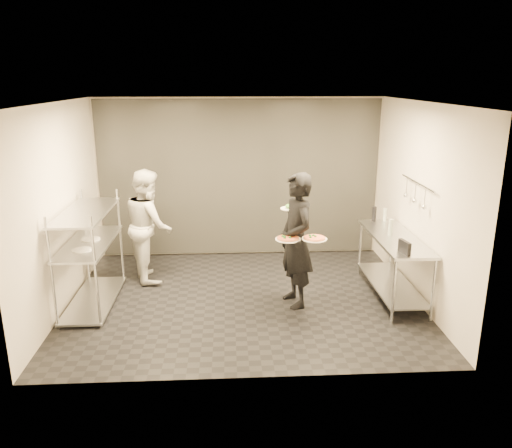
{
  "coord_description": "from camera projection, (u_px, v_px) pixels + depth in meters",
  "views": [
    {
      "loc": [
        -0.2,
        -6.69,
        3.11
      ],
      "look_at": [
        0.19,
        0.13,
        1.1
      ],
      "focal_mm": 35.0,
      "sensor_mm": 36.0,
      "label": 1
    }
  ],
  "objects": [
    {
      "name": "bottle_dark",
      "position": [
        374.0,
        214.0,
        7.88
      ],
      "size": [
        0.07,
        0.07,
        0.23
      ],
      "primitive_type": "cylinder",
      "color": "black",
      "rests_on": "prep_counter"
    },
    {
      "name": "waiter",
      "position": [
        296.0,
        241.0,
        6.89
      ],
      "size": [
        0.63,
        0.79,
        1.89
      ],
      "primitive_type": "imported",
      "rotation": [
        0.0,
        0.0,
        -1.29
      ],
      "color": "black",
      "rests_on": "ground"
    },
    {
      "name": "chef",
      "position": [
        149.0,
        225.0,
        7.83
      ],
      "size": [
        0.9,
        1.02,
        1.77
      ],
      "primitive_type": "imported",
      "rotation": [
        0.0,
        0.0,
        1.88
      ],
      "color": "silver",
      "rests_on": "ground"
    },
    {
      "name": "bottle_clear",
      "position": [
        385.0,
        215.0,
        7.9
      ],
      "size": [
        0.06,
        0.06,
        0.2
      ],
      "primitive_type": "cylinder",
      "color": "#96A497",
      "rests_on": "prep_counter"
    },
    {
      "name": "pizza_plate_far",
      "position": [
        314.0,
        238.0,
        6.62
      ],
      "size": [
        0.33,
        0.33,
        0.05
      ],
      "color": "white",
      "rests_on": "waiter"
    },
    {
      "name": "prep_counter",
      "position": [
        393.0,
        256.0,
        7.24
      ],
      "size": [
        0.6,
        1.8,
        0.92
      ],
      "color": "silver",
      "rests_on": "ground"
    },
    {
      "name": "pos_monitor",
      "position": [
        404.0,
        247.0,
        6.43
      ],
      "size": [
        0.1,
        0.24,
        0.17
      ],
      "primitive_type": "cube",
      "rotation": [
        0.0,
        0.0,
        0.21
      ],
      "color": "black",
      "rests_on": "prep_counter"
    },
    {
      "name": "pass_rack",
      "position": [
        90.0,
        252.0,
        6.96
      ],
      "size": [
        0.6,
        1.6,
        1.5
      ],
      "color": "silver",
      "rests_on": "ground"
    },
    {
      "name": "pizza_plate_near",
      "position": [
        288.0,
        238.0,
        6.65
      ],
      "size": [
        0.34,
        0.34,
        0.05
      ],
      "color": "white",
      "rests_on": "waiter"
    },
    {
      "name": "room_shell",
      "position": [
        241.0,
        188.0,
        8.03
      ],
      "size": [
        5.0,
        4.0,
        2.8
      ],
      "color": "black",
      "rests_on": "ground"
    },
    {
      "name": "salad_plate",
      "position": [
        289.0,
        207.0,
        7.08
      ],
      "size": [
        0.26,
        0.26,
        0.07
      ],
      "color": "white",
      "rests_on": "waiter"
    },
    {
      "name": "utensil_rail",
      "position": [
        416.0,
        194.0,
        6.99
      ],
      "size": [
        0.07,
        1.2,
        0.31
      ],
      "color": "silver",
      "rests_on": "room_shell"
    },
    {
      "name": "bottle_green",
      "position": [
        391.0,
        227.0,
        7.19
      ],
      "size": [
        0.07,
        0.07,
        0.24
      ],
      "primitive_type": "cylinder",
      "color": "#96A497",
      "rests_on": "prep_counter"
    }
  ]
}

